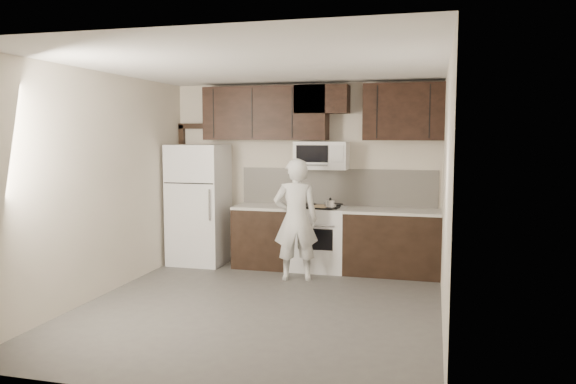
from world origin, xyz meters
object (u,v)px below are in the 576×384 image
at_px(refrigerator, 199,204).
at_px(person, 296,220).
at_px(stove, 320,238).
at_px(microwave, 322,155).

bearing_deg(refrigerator, person, -19.46).
distance_m(stove, refrigerator, 1.90).
bearing_deg(microwave, refrigerator, -174.85).
xyz_separation_m(refrigerator, person, (1.65, -0.58, -0.08)).
bearing_deg(microwave, stove, -89.90).
xyz_separation_m(stove, person, (-0.20, -0.63, 0.36)).
bearing_deg(stove, microwave, 90.10).
relative_size(stove, person, 0.57).
bearing_deg(microwave, person, -104.65).
bearing_deg(stove, person, -107.24).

